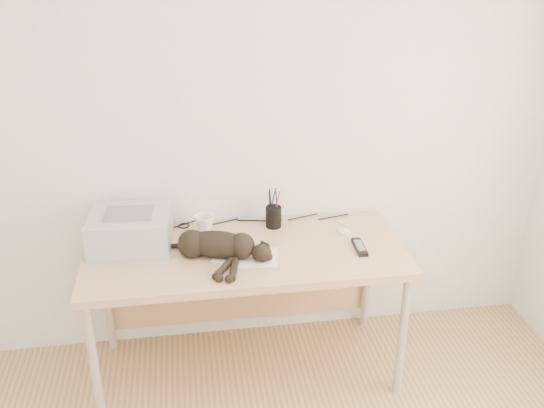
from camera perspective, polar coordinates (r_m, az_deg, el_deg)
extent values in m
plane|color=white|center=(3.16, -3.45, 7.75)|extent=(3.50, 0.00, 3.50)
cube|color=tan|center=(3.05, -2.51, -4.70)|extent=(1.60, 0.70, 0.04)
cylinder|color=silver|center=(3.04, -16.37, -14.45)|extent=(0.04, 0.04, 0.70)
cylinder|color=silver|center=(3.17, 12.17, -12.07)|extent=(0.04, 0.04, 0.70)
cylinder|color=silver|center=(3.52, -15.31, -8.32)|extent=(0.04, 0.04, 0.70)
cylinder|color=silver|center=(3.64, 8.96, -6.54)|extent=(0.04, 0.04, 0.70)
cube|color=tan|center=(3.50, -3.03, -6.63)|extent=(1.48, 0.02, 0.60)
cube|color=#BABABF|center=(3.12, -13.17, -2.41)|extent=(0.42, 0.36, 0.18)
cube|color=black|center=(3.12, -13.18, -2.26)|extent=(0.34, 0.04, 0.11)
cube|color=slate|center=(3.08, -13.33, -0.85)|extent=(0.25, 0.18, 0.01)
cube|color=white|center=(2.98, -2.13, -5.04)|extent=(0.30, 0.24, 0.00)
cube|color=white|center=(2.99, -2.75, -4.84)|extent=(0.33, 0.28, 0.00)
ellipsoid|color=black|center=(2.96, -5.02, -3.83)|extent=(0.35, 0.24, 0.14)
sphere|color=black|center=(2.99, -7.53, -3.75)|extent=(0.14, 0.14, 0.14)
ellipsoid|color=black|center=(2.92, -1.00, -4.62)|extent=(0.12, 0.12, 0.09)
cone|color=black|center=(2.94, -0.93, -3.63)|extent=(0.05, 0.05, 0.04)
cone|color=black|center=(2.93, -0.49, -3.81)|extent=(0.05, 0.06, 0.05)
cylinder|color=black|center=(2.87, -4.53, -5.97)|extent=(0.09, 0.19, 0.03)
cylinder|color=black|center=(2.86, -3.60, -6.06)|extent=(0.09, 0.19, 0.03)
cylinder|color=black|center=(3.09, -9.56, -3.92)|extent=(0.21, 0.09, 0.02)
imported|color=white|center=(3.21, -6.37, -1.92)|extent=(0.14, 0.14, 0.10)
cylinder|color=black|center=(3.25, 0.14, -1.21)|extent=(0.08, 0.08, 0.12)
cylinder|color=#990C0C|center=(3.21, -0.09, 0.04)|extent=(0.01, 0.01, 0.16)
cylinder|color=navy|center=(3.23, 0.33, 0.15)|extent=(0.01, 0.01, 0.16)
cylinder|color=black|center=(3.20, 0.17, -0.04)|extent=(0.01, 0.01, 0.16)
cube|color=slate|center=(3.17, -8.00, -3.21)|extent=(0.06, 0.16, 0.02)
cube|color=black|center=(3.08, 8.24, -4.03)|extent=(0.05, 0.17, 0.02)
ellipsoid|color=white|center=(3.23, 6.80, -2.42)|extent=(0.09, 0.12, 0.03)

